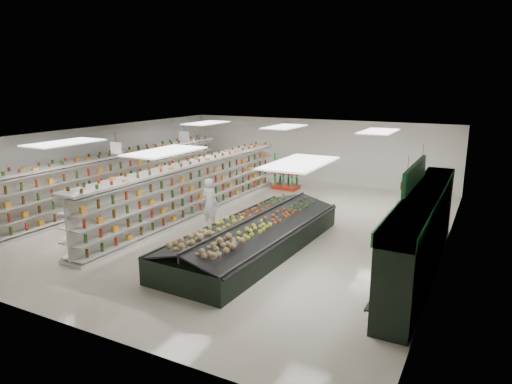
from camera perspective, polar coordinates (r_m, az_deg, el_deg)
The scene contains 16 objects.
floor at distance 16.80m, azimuth -2.21°, elevation -3.82°, with size 16.00×16.00×0.00m, color beige.
ceiling at distance 16.14m, azimuth -2.31°, elevation 7.09°, with size 14.00×16.00×0.02m, color white.
wall_back at distance 23.56m, azimuth 7.50°, elevation 5.12°, with size 14.00×0.02×3.20m, color white.
wall_front at distance 10.52m, azimuth -24.66°, elevation -6.71°, with size 14.00×0.02×3.20m, color white.
wall_left at distance 20.74m, azimuth -19.32°, elevation 3.32°, with size 0.02×16.00×3.20m, color white.
wall_right at distance 14.35m, azimuth 22.79°, elevation -1.30°, with size 0.02×16.00×3.20m, color white.
produce_wall_case at distance 13.04m, azimuth 19.97°, elevation -4.12°, with size 0.93×8.00×2.20m.
aisle_sign_near at distance 16.91m, azimuth -17.06°, elevation 5.27°, with size 0.52×0.06×0.75m.
aisle_sign_far at distance 19.93m, azimuth -8.97°, elevation 6.88°, with size 0.52×0.06×0.75m.
hortifruti_banner at distance 12.74m, azimuth 19.21°, elevation 2.09°, with size 0.12×3.20×0.95m.
gondola_left at distance 20.01m, azimuth -16.42°, elevation 1.41°, with size 1.12×12.50×2.16m.
gondola_center at distance 17.77m, azimuth -7.70°, elevation 0.23°, with size 0.93×12.00×2.08m.
produce_island at distance 13.96m, azimuth -0.23°, elevation -5.35°, with size 2.93×7.35×1.08m.
soda_endcap at distance 21.90m, azimuth 3.78°, elevation 2.36°, with size 1.26×0.87×1.59m.
shopper_main at distance 16.12m, azimuth -5.81°, elevation -1.37°, with size 0.64×0.42×1.77m, color white.
shopper_background at distance 20.68m, azimuth -6.40°, elevation 1.96°, with size 0.86×0.53×1.77m, color tan.
Camera 1 is at (8.01, -13.89, 5.02)m, focal length 32.00 mm.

